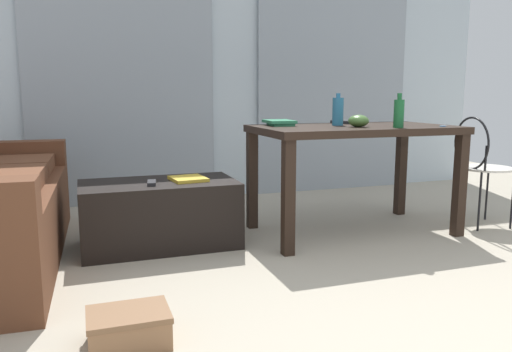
{
  "coord_description": "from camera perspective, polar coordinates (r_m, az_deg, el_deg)",
  "views": [
    {
      "loc": [
        -1.43,
        -1.39,
        0.99
      ],
      "look_at": [
        -0.28,
        1.88,
        0.42
      ],
      "focal_mm": 35.09,
      "sensor_mm": 36.0,
      "label": 1
    }
  ],
  "objects": [
    {
      "name": "ground_plane",
      "position": [
        3.18,
        8.48,
        -8.96
      ],
      "size": [
        8.06,
        8.06,
        0.0
      ],
      "primitive_type": "plane",
      "color": "#B2A893"
    },
    {
      "name": "wall_back",
      "position": [
        4.97,
        -2.64,
        13.32
      ],
      "size": [
        5.51,
        0.1,
        2.68
      ],
      "primitive_type": "cube",
      "color": "silver",
      "rests_on": "ground"
    },
    {
      "name": "magazine",
      "position": [
        3.33,
        -7.74,
        -0.31
      ],
      "size": [
        0.24,
        0.26,
        0.02
      ],
      "primitive_type": "cube",
      "rotation": [
        0.0,
        0.0,
        0.12
      ],
      "color": "gold",
      "rests_on": "coffee_table"
    },
    {
      "name": "wire_chair",
      "position": [
        4.1,
        24.03,
        1.79
      ],
      "size": [
        0.4,
        0.41,
        0.83
      ],
      "color": "silver",
      "rests_on": "ground"
    },
    {
      "name": "bowl",
      "position": [
        3.5,
        11.6,
        6.18
      ],
      "size": [
        0.14,
        0.14,
        0.08
      ],
      "primitive_type": "ellipsoid",
      "color": "#477033",
      "rests_on": "craft_table"
    },
    {
      "name": "bottle_near",
      "position": [
        3.65,
        9.32,
        7.29
      ],
      "size": [
        0.08,
        0.08,
        0.23
      ],
      "color": "teal",
      "rests_on": "craft_table"
    },
    {
      "name": "bottle_far",
      "position": [
        3.49,
        15.98,
        6.92
      ],
      "size": [
        0.07,
        0.07,
        0.23
      ],
      "color": "#195B2D",
      "rests_on": "craft_table"
    },
    {
      "name": "coffee_table",
      "position": [
        3.36,
        -10.93,
        -4.26
      ],
      "size": [
        1.0,
        0.55,
        0.43
      ],
      "color": "black",
      "rests_on": "ground"
    },
    {
      "name": "curtains",
      "position": [
        4.88,
        -2.33,
        10.6
      ],
      "size": [
        3.77,
        0.03,
        2.21
      ],
      "color": "#99A3AD",
      "rests_on": "ground"
    },
    {
      "name": "craft_table",
      "position": [
        3.63,
        11.13,
        4.0
      ],
      "size": [
        1.4,
        0.79,
        0.77
      ],
      "color": "black",
      "rests_on": "ground"
    },
    {
      "name": "scissors",
      "position": [
        3.74,
        20.55,
        5.36
      ],
      "size": [
        0.1,
        0.1,
        0.0
      ],
      "color": "#9EA0A5",
      "rests_on": "craft_table"
    },
    {
      "name": "tv_remote_on_table",
      "position": [
        3.87,
        9.79,
        6.06
      ],
      "size": [
        0.13,
        0.19,
        0.02
      ],
      "primitive_type": "cube",
      "rotation": [
        0.0,
        0.0,
        0.44
      ],
      "color": "#232326",
      "rests_on": "craft_table"
    },
    {
      "name": "book_stack",
      "position": [
        3.59,
        2.72,
        6.1
      ],
      "size": [
        0.21,
        0.28,
        0.04
      ],
      "color": "#2D7F56",
      "rests_on": "craft_table"
    },
    {
      "name": "shoebox",
      "position": [
        2.15,
        -14.3,
        -16.41
      ],
      "size": [
        0.32,
        0.24,
        0.14
      ],
      "color": "#996B47",
      "rests_on": "ground"
    },
    {
      "name": "tv_remote_primary",
      "position": [
        3.23,
        -11.81,
        -0.74
      ],
      "size": [
        0.07,
        0.17,
        0.02
      ],
      "primitive_type": "cube",
      "rotation": [
        0.0,
        0.0,
        -0.15
      ],
      "color": "#232326",
      "rests_on": "coffee_table"
    }
  ]
}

